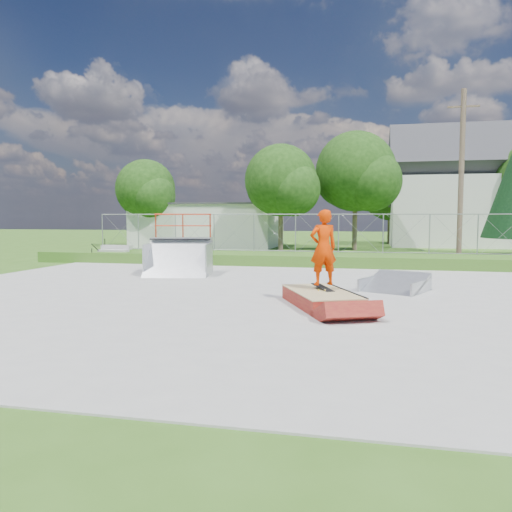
{
  "coord_description": "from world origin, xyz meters",
  "views": [
    {
      "loc": [
        3.3,
        -12.79,
        2.19
      ],
      "look_at": [
        0.33,
        0.51,
        1.1
      ],
      "focal_mm": 35.0,
      "sensor_mm": 36.0,
      "label": 1
    }
  ],
  "objects_px": {
    "grind_box": "(321,299)",
    "skater": "(323,250)",
    "quarter_pipe": "(178,245)",
    "flat_bank_ramp": "(395,283)"
  },
  "relations": [
    {
      "from": "quarter_pipe",
      "to": "flat_bank_ramp",
      "type": "bearing_deg",
      "value": -26.22
    },
    {
      "from": "quarter_pipe",
      "to": "skater",
      "type": "bearing_deg",
      "value": -50.43
    },
    {
      "from": "grind_box",
      "to": "skater",
      "type": "height_order",
      "value": "skater"
    },
    {
      "from": "flat_bank_ramp",
      "to": "quarter_pipe",
      "type": "bearing_deg",
      "value": -172.6
    },
    {
      "from": "quarter_pipe",
      "to": "skater",
      "type": "height_order",
      "value": "quarter_pipe"
    },
    {
      "from": "flat_bank_ramp",
      "to": "skater",
      "type": "distance_m",
      "value": 3.44
    },
    {
      "from": "grind_box",
      "to": "skater",
      "type": "bearing_deg",
      "value": 59.36
    },
    {
      "from": "grind_box",
      "to": "flat_bank_ramp",
      "type": "distance_m",
      "value": 3.45
    },
    {
      "from": "grind_box",
      "to": "skater",
      "type": "relative_size",
      "value": 1.58
    },
    {
      "from": "grind_box",
      "to": "quarter_pipe",
      "type": "relative_size",
      "value": 1.28
    }
  ]
}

